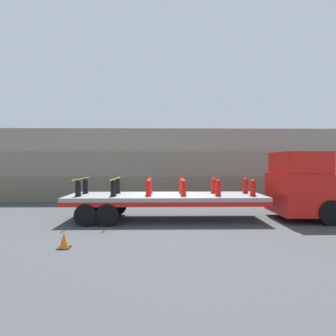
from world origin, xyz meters
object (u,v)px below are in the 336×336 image
(fire_hydrant_black_far_0, at_px, (85,186))
(fire_hydrant_red_far_4, at_px, (214,186))
(fire_hydrant_red_near_5, at_px, (253,188))
(fire_hydrant_black_near_1, at_px, (113,188))
(fire_hydrant_black_near_0, at_px, (78,188))
(traffic_cone, at_px, (64,241))
(fire_hydrant_red_near_3, at_px, (183,188))
(flatbed_trailer, at_px, (153,200))
(fire_hydrant_red_near_2, at_px, (148,188))
(fire_hydrant_black_far_1, at_px, (118,186))
(fire_hydrant_red_far_3, at_px, (182,186))
(fire_hydrant_red_far_5, at_px, (245,186))
(truck_cab, at_px, (305,186))
(fire_hydrant_red_near_4, at_px, (218,188))
(fire_hydrant_red_far_2, at_px, (150,186))

(fire_hydrant_black_far_0, relative_size, fire_hydrant_red_far_4, 1.00)
(fire_hydrant_red_near_5, bearing_deg, fire_hydrant_black_near_1, 180.00)
(fire_hydrant_black_near_0, height_order, traffic_cone, fire_hydrant_black_near_0)
(fire_hydrant_red_near_3, bearing_deg, flatbed_trailer, 158.91)
(fire_hydrant_black_far_0, height_order, fire_hydrant_red_near_2, same)
(fire_hydrant_black_near_1, height_order, fire_hydrant_red_far_4, same)
(fire_hydrant_black_far_1, distance_m, fire_hydrant_red_far_3, 3.09)
(fire_hydrant_red_near_2, bearing_deg, fire_hydrant_red_near_3, 0.00)
(flatbed_trailer, height_order, fire_hydrant_red_far_5, fire_hydrant_red_far_5)
(flatbed_trailer, xyz_separation_m, fire_hydrant_red_far_4, (2.93, 0.53, 0.58))
(fire_hydrant_black_far_0, relative_size, fire_hydrant_red_near_3, 1.00)
(fire_hydrant_black_far_0, relative_size, fire_hydrant_red_far_3, 1.00)
(truck_cab, bearing_deg, fire_hydrant_red_near_4, -172.73)
(truck_cab, height_order, fire_hydrant_red_near_4, truck_cab)
(fire_hydrant_black_far_1, xyz_separation_m, fire_hydrant_red_far_3, (3.09, 0.00, 0.00))
(fire_hydrant_red_far_2, height_order, fire_hydrant_red_near_3, same)
(traffic_cone, bearing_deg, fire_hydrant_red_far_2, 61.38)
(fire_hydrant_red_far_2, distance_m, fire_hydrant_red_far_4, 3.09)
(fire_hydrant_black_near_0, height_order, fire_hydrant_red_far_4, same)
(fire_hydrant_red_near_5, xyz_separation_m, traffic_cone, (-7.07, -3.39, -1.29))
(flatbed_trailer, xyz_separation_m, fire_hydrant_black_far_0, (-3.25, 0.53, 0.58))
(fire_hydrant_red_far_3, relative_size, fire_hydrant_red_far_4, 1.00)
(fire_hydrant_black_far_0, bearing_deg, fire_hydrant_black_near_1, -34.70)
(fire_hydrant_red_near_3, bearing_deg, truck_cab, 5.33)
(fire_hydrant_red_near_4, height_order, fire_hydrant_red_far_4, same)
(fire_hydrant_red_near_4, relative_size, fire_hydrant_red_near_5, 1.00)
(fire_hydrant_red_near_2, distance_m, fire_hydrant_red_near_3, 1.54)
(fire_hydrant_black_far_0, xyz_separation_m, fire_hydrant_black_near_1, (1.54, -1.07, 0.00))
(fire_hydrant_red_far_3, height_order, fire_hydrant_red_far_4, same)
(flatbed_trailer, height_order, fire_hydrant_red_near_4, fire_hydrant_red_near_4)
(truck_cab, distance_m, fire_hydrant_red_far_4, 4.23)
(fire_hydrant_red_far_3, xyz_separation_m, fire_hydrant_red_near_4, (1.54, -1.07, 0.00))
(fire_hydrant_black_near_1, height_order, fire_hydrant_red_far_2, same)
(fire_hydrant_black_far_0, bearing_deg, fire_hydrant_red_far_4, 0.00)
(fire_hydrant_black_near_0, bearing_deg, fire_hydrant_red_far_4, 9.82)
(fire_hydrant_black_far_0, xyz_separation_m, fire_hydrant_red_near_5, (7.72, -1.07, 0.00))
(flatbed_trailer, relative_size, fire_hydrant_red_near_4, 12.02)
(fire_hydrant_black_near_1, distance_m, fire_hydrant_red_far_4, 4.76)
(fire_hydrant_black_far_0, xyz_separation_m, fire_hydrant_black_far_1, (1.54, 0.00, 0.00))
(fire_hydrant_black_near_1, xyz_separation_m, fire_hydrant_red_near_3, (3.09, 0.00, 0.00))
(fire_hydrant_black_near_0, xyz_separation_m, fire_hydrant_red_far_2, (3.09, 1.07, 0.00))
(flatbed_trailer, xyz_separation_m, traffic_cone, (-2.59, -3.92, -0.71))
(fire_hydrant_black_far_1, distance_m, fire_hydrant_red_near_5, 6.27)
(fire_hydrant_red_far_4, bearing_deg, flatbed_trailer, -169.66)
(fire_hydrant_red_near_2, height_order, fire_hydrant_red_far_5, same)
(fire_hydrant_red_near_2, bearing_deg, fire_hydrant_black_near_0, 180.00)
(fire_hydrant_black_near_0, bearing_deg, fire_hydrant_red_far_3, 13.00)
(fire_hydrant_red_far_3, distance_m, fire_hydrant_red_far_4, 1.54)
(fire_hydrant_red_far_2, bearing_deg, fire_hydrant_black_far_0, 180.00)
(fire_hydrant_black_near_1, bearing_deg, fire_hydrant_red_far_4, 13.00)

